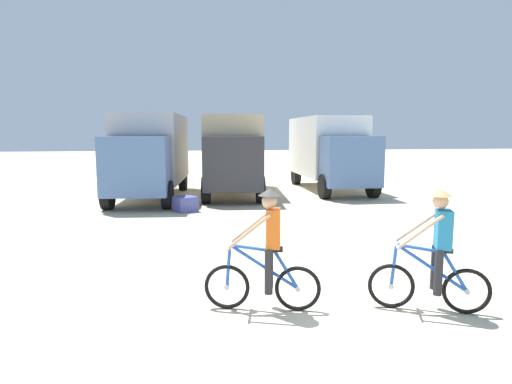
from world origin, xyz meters
TOP-DOWN VIEW (x-y plane):
  - ground_plane at (0.00, 0.00)m, footprint 120.00×120.00m
  - box_truck_grey_hauler at (-2.96, 11.32)m, footprint 2.98×6.94m
  - box_truck_tan_camper at (0.44, 12.13)m, footprint 2.99×6.94m
  - box_truck_white_box at (4.96, 12.66)m, footprint 2.48×6.78m
  - cyclist_orange_shirt at (-0.37, -0.56)m, footprint 1.70×0.59m
  - cyclist_cowboy_hat at (2.04, -0.98)m, footprint 1.64×0.76m
  - supply_crate at (-1.61, 7.96)m, footprint 0.91×0.93m

SIDE VIEW (x-z plane):
  - ground_plane at x=0.00m, z-range 0.00..0.00m
  - supply_crate at x=-1.61m, z-range 0.00..0.51m
  - cyclist_orange_shirt at x=-0.37m, z-range -0.06..1.76m
  - cyclist_cowboy_hat at x=2.04m, z-range -0.06..1.76m
  - box_truck_grey_hauler at x=-2.96m, z-range 0.20..3.55m
  - box_truck_tan_camper at x=0.44m, z-range 0.20..3.55m
  - box_truck_white_box at x=4.96m, z-range 0.20..3.55m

